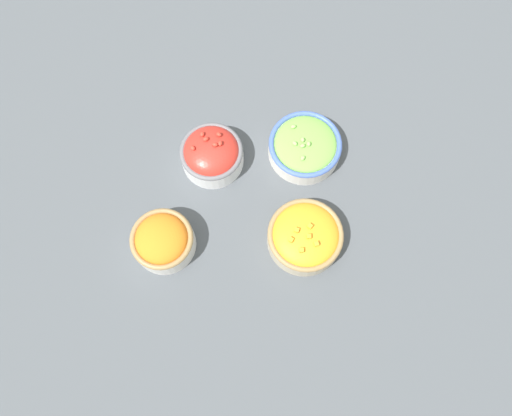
% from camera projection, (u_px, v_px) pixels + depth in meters
% --- Properties ---
extents(ground_plane, '(3.00, 3.00, 0.00)m').
position_uv_depth(ground_plane, '(256.00, 212.00, 1.13)').
color(ground_plane, '#4C5156').
extents(bowl_squash, '(0.16, 0.16, 0.08)m').
position_uv_depth(bowl_squash, '(304.00, 237.00, 1.07)').
color(bowl_squash, beige).
rests_on(bowl_squash, ground_plane).
extents(bowl_cherry_tomatoes, '(0.14, 0.14, 0.09)m').
position_uv_depth(bowl_cherry_tomatoes, '(212.00, 154.00, 1.13)').
color(bowl_cherry_tomatoes, white).
rests_on(bowl_cherry_tomatoes, ground_plane).
extents(bowl_lettuce, '(0.17, 0.17, 0.07)m').
position_uv_depth(bowl_lettuce, '(305.00, 146.00, 1.14)').
color(bowl_lettuce, silver).
rests_on(bowl_lettuce, ground_plane).
extents(bowl_carrots, '(0.14, 0.14, 0.08)m').
position_uv_depth(bowl_carrots, '(163.00, 240.00, 1.07)').
color(bowl_carrots, silver).
rests_on(bowl_carrots, ground_plane).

